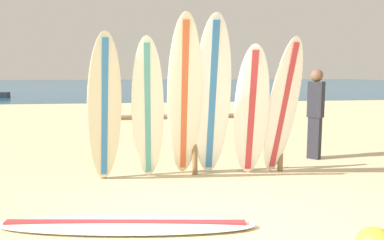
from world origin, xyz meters
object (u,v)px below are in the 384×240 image
object	(u,v)px
surfboard_leaning_center	(212,99)
surfboard_leaning_right	(282,108)
surfboard_rack	(195,131)
surfboard_leaning_center_right	(251,113)
surfboard_leaning_far_left	(104,110)
surfboard_lying_on_sand	(125,225)
beachgoer_standing	(316,110)
surfboard_leaning_center_left	(184,100)
surfboard_leaning_left	(148,112)

from	to	relation	value
surfboard_leaning_center	surfboard_leaning_right	xyz separation A→B (m)	(1.13, -0.03, -0.15)
surfboard_rack	surfboard_leaning_center	world-z (taller)	surfboard_leaning_center
surfboard_rack	surfboard_leaning_center_right	xyz separation A→B (m)	(0.83, -0.34, 0.32)
surfboard_leaning_far_left	surfboard_lying_on_sand	distance (m)	1.99
surfboard_leaning_center_right	beachgoer_standing	size ratio (longest dim) A/B	1.21
surfboard_rack	surfboard_leaning_right	xyz separation A→B (m)	(1.35, -0.30, 0.38)
surfboard_leaning_center_right	surfboard_lying_on_sand	xyz separation A→B (m)	(-1.90, -1.66, -1.00)
surfboard_leaning_center_left	beachgoer_standing	bearing A→B (deg)	22.59
surfboard_leaning_right	surfboard_leaning_left	bearing A→B (deg)	-178.52
surfboard_leaning_right	surfboard_lying_on_sand	world-z (taller)	surfboard_leaning_right
surfboard_leaning_center_left	surfboard_leaning_right	size ratio (longest dim) A/B	1.13
surfboard_leaning_center_left	surfboard_leaning_center	size ratio (longest dim) A/B	0.99
surfboard_leaning_far_left	surfboard_leaning_center_left	size ratio (longest dim) A/B	0.90
surfboard_rack	surfboard_lying_on_sand	xyz separation A→B (m)	(-1.07, -2.01, -0.69)
surfboard_leaning_right	surfboard_lying_on_sand	xyz separation A→B (m)	(-2.43, -1.70, -1.06)
surfboard_leaning_center	surfboard_leaning_right	bearing A→B (deg)	-1.66
surfboard_leaning_left	surfboard_leaning_center	distance (m)	1.01
surfboard_leaning_center	beachgoer_standing	distance (m)	2.50
surfboard_rack	surfboard_leaning_right	size ratio (longest dim) A/B	1.38
surfboard_leaning_right	beachgoer_standing	world-z (taller)	surfboard_leaning_right
surfboard_rack	surfboard_leaning_left	distance (m)	0.92
beachgoer_standing	surfboard_rack	bearing A→B (deg)	-162.20
surfboard_rack	beachgoer_standing	world-z (taller)	beachgoer_standing
surfboard_leaning_center_right	beachgoer_standing	bearing A→B (deg)	34.75
surfboard_leaning_center_left	surfboard_leaning_center_right	distance (m)	1.06
surfboard_leaning_center_left	surfboard_lying_on_sand	size ratio (longest dim) A/B	0.87
beachgoer_standing	surfboard_leaning_center_left	bearing A→B (deg)	-157.41
surfboard_leaning_left	surfboard_leaning_center	xyz separation A→B (m)	(0.99, 0.09, 0.17)
surfboard_leaning_far_left	surfboard_leaning_left	world-z (taller)	surfboard_leaning_far_left
surfboard_leaning_far_left	surfboard_leaning_center_right	distance (m)	2.22
surfboard_leaning_center_left	surfboard_leaning_center_right	size ratio (longest dim) A/B	1.19
surfboard_leaning_left	surfboard_lying_on_sand	world-z (taller)	surfboard_leaning_left
surfboard_leaning_center_left	surfboard_leaning_left	bearing A→B (deg)	-176.42
surfboard_rack	surfboard_leaning_center_left	xyz separation A→B (m)	(-0.21, -0.32, 0.52)
surfboard_leaning_right	beachgoer_standing	size ratio (longest dim) A/B	1.28
surfboard_leaning_far_left	surfboard_leaning_right	bearing A→B (deg)	1.22
surfboard_rack	surfboard_leaning_far_left	xyz separation A→B (m)	(-1.39, -0.36, 0.39)
surfboard_leaning_center_left	surfboard_lying_on_sand	world-z (taller)	surfboard_leaning_center_left
surfboard_leaning_far_left	beachgoer_standing	world-z (taller)	surfboard_leaning_far_left
surfboard_leaning_left	beachgoer_standing	size ratio (longest dim) A/B	1.26
surfboard_leaning_center	surfboard_lying_on_sand	size ratio (longest dim) A/B	0.88
surfboard_leaning_left	surfboard_lying_on_sand	size ratio (longest dim) A/B	0.76
surfboard_leaning_center	surfboard_leaning_left	bearing A→B (deg)	-174.94
surfboard_rack	beachgoer_standing	distance (m)	2.60
surfboard_leaning_center_left	surfboard_leaning_center	world-z (taller)	surfboard_leaning_center
surfboard_leaning_center	beachgoer_standing	size ratio (longest dim) A/B	1.46
surfboard_rack	surfboard_leaning_center_left	distance (m)	0.65
surfboard_rack	surfboard_leaning_center_right	bearing A→B (deg)	-22.41
surfboard_leaning_center	surfboard_leaning_right	size ratio (longest dim) A/B	1.14
surfboard_leaning_far_left	surfboard_leaning_center_right	bearing A→B (deg)	0.47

